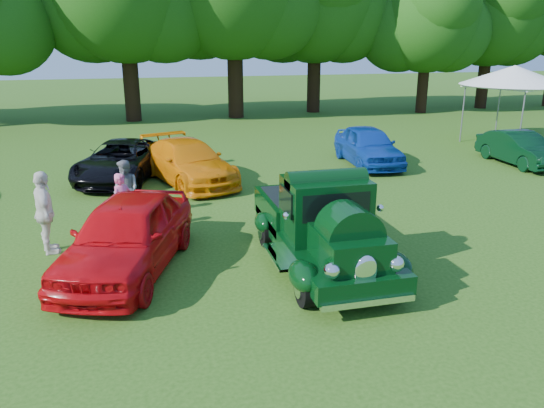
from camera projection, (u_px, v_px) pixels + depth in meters
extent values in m
plane|color=#254D12|center=(246.00, 285.00, 10.81)|extent=(120.00, 120.00, 0.00)
cylinder|color=black|center=(305.00, 286.00, 9.88)|extent=(0.24, 0.81, 0.81)
cylinder|color=black|center=(394.00, 276.00, 10.30)|extent=(0.24, 0.81, 0.81)
cylinder|color=black|center=(266.00, 230.00, 12.75)|extent=(0.24, 0.81, 0.81)
cylinder|color=black|center=(337.00, 224.00, 13.18)|extent=(0.24, 0.81, 0.81)
cube|color=black|center=(322.00, 242.00, 11.55)|extent=(1.88, 4.91, 0.37)
cube|color=black|center=(349.00, 248.00, 10.06)|extent=(1.20, 1.58, 0.68)
cube|color=black|center=(326.00, 209.00, 11.18)|extent=(1.70, 1.25, 1.31)
cube|color=black|center=(336.00, 207.00, 10.55)|extent=(1.42, 0.07, 0.57)
cube|color=black|center=(302.00, 208.00, 12.84)|extent=(1.88, 2.24, 0.63)
cube|color=black|center=(302.00, 196.00, 12.75)|extent=(1.62, 1.96, 0.05)
ellipsoid|color=black|center=(304.00, 276.00, 9.81)|extent=(0.54, 0.94, 0.54)
ellipsoid|color=black|center=(396.00, 266.00, 10.25)|extent=(0.54, 0.94, 0.54)
ellipsoid|color=black|center=(263.00, 222.00, 12.68)|extent=(0.41, 0.79, 0.46)
ellipsoid|color=black|center=(340.00, 216.00, 13.13)|extent=(0.41, 0.79, 0.46)
ellipsoid|color=white|center=(366.00, 272.00, 9.34)|extent=(0.44, 0.14, 0.65)
sphere|color=white|center=(332.00, 271.00, 9.25)|extent=(0.31, 0.31, 0.31)
sphere|color=white|center=(396.00, 264.00, 9.54)|extent=(0.31, 0.31, 0.31)
cube|color=white|center=(368.00, 302.00, 9.34)|extent=(1.77, 0.12, 0.12)
cube|color=white|center=(289.00, 211.00, 14.01)|extent=(1.77, 0.12, 0.12)
imported|color=red|center=(127.00, 235.00, 11.26)|extent=(3.43, 5.14, 1.63)
imported|color=black|center=(121.00, 161.00, 18.68)|extent=(3.66, 5.32, 1.35)
imported|color=orange|center=(188.00, 162.00, 18.29)|extent=(3.45, 5.34, 1.44)
imported|color=#0E369C|center=(368.00, 146.00, 20.85)|extent=(2.10, 4.54, 1.51)
imported|color=black|center=(519.00, 148.00, 20.89)|extent=(1.41, 3.94, 1.29)
imported|color=#DF5C90|center=(123.00, 203.00, 13.50)|extent=(0.68, 0.67, 1.57)
imported|color=slate|center=(126.00, 189.00, 14.65)|extent=(0.98, 1.00, 1.63)
imported|color=silver|center=(45.00, 213.00, 12.16)|extent=(0.76, 1.24, 1.96)
cube|color=white|center=(513.00, 86.00, 24.54)|extent=(4.26, 4.26, 0.13)
cone|color=white|center=(514.00, 75.00, 24.39)|extent=(6.25, 6.25, 0.87)
cylinder|color=slate|center=(521.00, 122.00, 22.98)|extent=(0.07, 0.07, 2.62)
cylinder|color=slate|center=(463.00, 114.00, 25.27)|extent=(0.07, 0.07, 2.62)
cylinder|color=slate|center=(498.00, 110.00, 26.91)|extent=(0.07, 0.07, 2.62)
cylinder|color=black|center=(131.00, 82.00, 31.39)|extent=(0.92, 0.92, 4.59)
cylinder|color=black|center=(235.00, 79.00, 32.75)|extent=(0.95, 0.95, 4.77)
cylinder|color=black|center=(314.00, 79.00, 35.29)|extent=(0.87, 0.87, 4.36)
cylinder|color=black|center=(423.00, 85.00, 35.08)|extent=(0.71, 0.71, 3.57)
sphere|color=#19480F|center=(428.00, 21.00, 33.86)|extent=(6.52, 6.52, 6.52)
cylinder|color=black|center=(483.00, 80.00, 37.34)|extent=(0.79, 0.79, 3.95)
sphere|color=#19480F|center=(491.00, 12.00, 35.98)|extent=(7.22, 7.22, 7.22)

